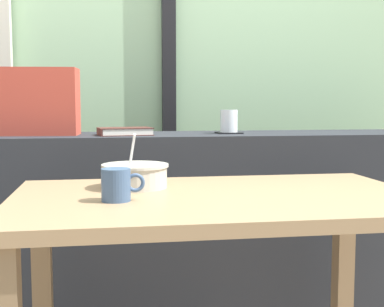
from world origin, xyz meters
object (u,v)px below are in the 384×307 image
(coaster_square, at_px, (229,133))
(closed_book, at_px, (125,131))
(throw_pillow, at_px, (36,102))
(soup_bowl, at_px, (135,176))
(ceramic_mug, at_px, (117,185))
(breakfast_table, at_px, (218,235))
(juice_glass, at_px, (229,122))

(coaster_square, xyz_separation_m, closed_book, (-0.43, -0.04, 0.01))
(throw_pillow, bearing_deg, soup_bowl, -57.31)
(soup_bowl, bearing_deg, closed_book, 91.73)
(ceramic_mug, bearing_deg, throw_pillow, 111.31)
(breakfast_table, relative_size, coaster_square, 11.41)
(soup_bowl, bearing_deg, throw_pillow, 122.69)
(throw_pillow, bearing_deg, ceramic_mug, -68.69)
(juice_glass, distance_m, soup_bowl, 0.69)
(juice_glass, height_order, closed_book, juice_glass)
(breakfast_table, bearing_deg, throw_pillow, 129.44)
(breakfast_table, distance_m, soup_bowl, 0.31)
(juice_glass, relative_size, ceramic_mug, 0.82)
(closed_book, bearing_deg, throw_pillow, 170.70)
(juice_glass, xyz_separation_m, closed_book, (-0.43, -0.04, -0.03))
(throw_pillow, xyz_separation_m, soup_bowl, (0.35, -0.55, -0.22))
(juice_glass, bearing_deg, ceramic_mug, -122.26)
(breakfast_table, relative_size, closed_book, 5.15)
(coaster_square, bearing_deg, throw_pillow, 179.19)
(throw_pillow, bearing_deg, coaster_square, -0.81)
(breakfast_table, xyz_separation_m, coaster_square, (0.19, 0.69, 0.25))
(breakfast_table, height_order, soup_bowl, soup_bowl)
(breakfast_table, relative_size, throw_pillow, 3.57)
(juice_glass, distance_m, closed_book, 0.43)
(throw_pillow, relative_size, ceramic_mug, 2.83)
(breakfast_table, relative_size, soup_bowl, 5.68)
(juice_glass, height_order, ceramic_mug, juice_glass)
(coaster_square, bearing_deg, soup_bowl, -127.48)
(throw_pillow, height_order, ceramic_mug, throw_pillow)
(soup_bowl, bearing_deg, ceramic_mug, -105.55)
(ceramic_mug, bearing_deg, juice_glass, 57.74)
(breakfast_table, relative_size, juice_glass, 12.31)
(closed_book, bearing_deg, coaster_square, 5.94)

